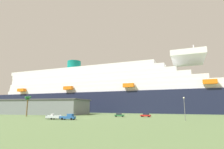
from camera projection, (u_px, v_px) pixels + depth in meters
The scene contains 9 objects.
ground_plane at pixel (109, 115), 104.65m from camera, with size 600.00×600.00×0.00m, color #567042.
cruise_ship at pixel (107, 94), 158.09m from camera, with size 269.84×60.32×57.68m.
terminal_building at pixel (44, 107), 117.11m from camera, with size 55.91×25.95×9.32m.
pickup_truck at pixel (68, 117), 67.85m from camera, with size 5.66×2.43×2.20m.
small_boat_on_trailer at pixel (55, 117), 69.23m from camera, with size 8.06×2.08×2.15m.
palm_tree at pixel (28, 101), 91.29m from camera, with size 3.57×3.41×10.08m.
street_lamp at pixel (184, 105), 64.68m from camera, with size 0.56×0.56×8.20m.
parked_car_red_hatchback at pixel (146, 115), 85.13m from camera, with size 4.94×2.81×1.58m.
parked_car_green_wagon at pixel (119, 115), 86.64m from camera, with size 4.95×2.67×1.58m.
Camera 1 is at (32.23, -72.14, 4.96)m, focal length 29.30 mm.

